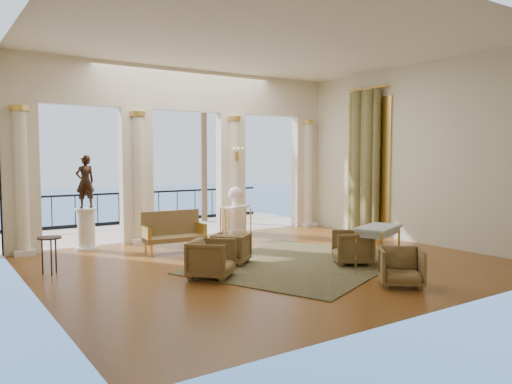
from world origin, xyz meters
TOP-DOWN VIEW (x-y plane):
  - floor at (0.00, 0.00)m, footprint 9.00×9.00m
  - room_walls at (0.00, -1.12)m, footprint 9.00×9.00m
  - arcade at (-0.00, 3.82)m, footprint 9.00×0.56m
  - terrace at (0.00, 5.80)m, footprint 10.00×3.60m
  - balustrade at (0.00, 7.40)m, footprint 9.00×0.06m
  - palm_tree at (2.00, 6.60)m, footprint 2.00×2.00m
  - curtain at (4.28, 1.50)m, footprint 0.33×1.40m
  - window_frame at (4.47, 1.50)m, footprint 0.04×1.60m
  - wall_sconce at (1.40, 3.51)m, footprint 0.30×0.11m
  - rug at (0.46, -0.48)m, footprint 5.25×4.75m
  - armchair_a at (-1.63, -0.51)m, footprint 1.02×1.02m
  - armchair_b at (0.77, -2.80)m, footprint 0.96×0.96m
  - armchair_c at (1.31, -1.09)m, footprint 0.97×0.99m
  - armchair_d at (-0.72, 0.31)m, footprint 0.93×0.94m
  - settee at (-1.15, 2.23)m, footprint 1.46×0.73m
  - game_table at (1.72, -1.41)m, footprint 1.30×1.01m
  - pedestal at (-2.77, 3.50)m, footprint 0.54×0.54m
  - statue at (-2.77, 3.50)m, footprint 0.50×0.37m
  - console_table at (1.06, 3.05)m, footprint 0.97×0.70m
  - urn at (1.06, 3.05)m, footprint 0.39×0.39m
  - side_table at (-4.00, 1.41)m, footprint 0.43×0.43m

SIDE VIEW (x-z plane):
  - terrace at x=0.00m, z-range -0.10..0.00m
  - floor at x=0.00m, z-range 0.00..0.00m
  - rug at x=0.46m, z-range 0.00..0.02m
  - armchair_d at x=-0.72m, z-range 0.00..0.71m
  - armchair_b at x=0.77m, z-range 0.00..0.72m
  - armchair_c at x=1.31m, z-range 0.00..0.75m
  - armchair_a at x=-1.63m, z-range 0.00..0.77m
  - balustrade at x=0.00m, z-range -0.11..0.92m
  - settee at x=-1.15m, z-range -0.01..0.93m
  - pedestal at x=-2.77m, z-range -0.02..0.97m
  - side_table at x=-4.00m, z-range 0.25..0.96m
  - game_table at x=1.72m, z-range 0.31..1.10m
  - console_table at x=1.06m, z-range 0.28..1.14m
  - urn at x=1.06m, z-range 0.90..1.42m
  - statue at x=-2.77m, z-range 0.99..2.23m
  - curtain at x=4.28m, z-range -0.03..4.06m
  - window_frame at x=4.47m, z-range 0.40..3.80m
  - wall_sconce at x=1.40m, z-range 2.06..2.40m
  - arcade at x=0.00m, z-range 0.33..4.83m
  - room_walls at x=0.00m, z-range -1.62..7.38m
  - palm_tree at x=2.00m, z-range 1.84..6.34m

